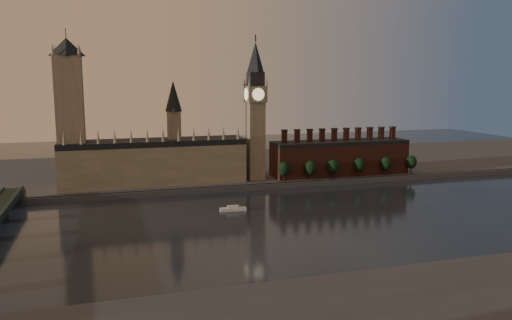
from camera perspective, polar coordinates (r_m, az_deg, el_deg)
The scene contains 13 objects.
ground at distance 275.62m, azimuth 4.59°, elevation -7.32°, with size 900.00×900.00×0.00m, color black.
north_bank at distance 441.61m, azimuth -3.84°, elevation -0.87°, with size 900.00×182.00×4.00m.
palace_of_westminster at distance 366.76m, azimuth -11.48°, elevation 0.06°, with size 130.00×30.30×74.00m.
victoria_tower at distance 362.33m, azimuth -20.49°, elevation 5.53°, with size 24.00×24.00×108.00m.
big_ben at distance 372.49m, azimuth -0.06°, elevation 5.82°, with size 15.00×15.00×107.00m.
chimney_block at distance 402.18m, azimuth 9.54°, elevation 0.34°, with size 110.00×25.00×37.00m.
embankment_tree_0 at distance 368.49m, azimuth 3.20°, elevation -1.02°, with size 8.60×8.60×14.88m.
embankment_tree_1 at distance 374.95m, azimuth 6.26°, elevation -0.88°, with size 8.60×8.60×14.88m.
embankment_tree_2 at distance 383.21m, azimuth 8.80°, elevation -0.72°, with size 8.60×8.60×14.88m.
embankment_tree_3 at distance 393.81m, azimuth 11.73°, elevation -0.55°, with size 8.60×8.60×14.88m.
embankment_tree_4 at distance 405.20m, azimuth 14.63°, elevation -0.39°, with size 8.60×8.60×14.88m.
embankment_tree_5 at distance 418.26m, azimuth 17.32°, elevation -0.22°, with size 8.60×8.60×14.88m.
river_boat at distance 302.58m, azimuth -2.64°, elevation -5.59°, with size 16.16×6.06×3.16m.
Camera 1 is at (-97.19, -246.17, 76.94)m, focal length 35.00 mm.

